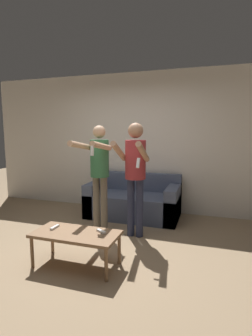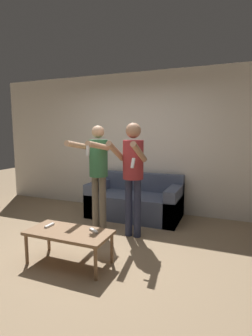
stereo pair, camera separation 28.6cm
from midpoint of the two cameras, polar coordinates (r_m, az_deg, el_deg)
The scene contains 8 objects.
ground_plane at distance 3.67m, azimuth -6.19°, elevation -17.48°, with size 14.00×14.00×0.00m, color #937A5B.
wall_back at distance 5.21m, azimuth 4.31°, elevation 5.51°, with size 6.40×0.06×2.70m.
couch at distance 4.91m, azimuth 3.72°, elevation -7.38°, with size 1.66×0.87×0.77m.
person_standing_left at distance 4.02m, azimuth -4.16°, elevation 0.20°, with size 0.40×0.76×1.66m.
person_standing_right at distance 3.82m, azimuth 3.62°, elevation 0.14°, with size 0.42×0.66×1.70m.
coffee_table at distance 3.24m, azimuth -9.78°, elevation -14.11°, with size 1.01×0.49×0.41m.
remote_near at distance 3.42m, azimuth -13.99°, elevation -12.07°, with size 0.04×0.15×0.02m.
remote_far at distance 3.17m, azimuth -4.43°, elevation -13.46°, with size 0.15×0.11×0.02m.
Camera 2 is at (1.72, -2.86, 1.58)m, focal length 28.00 mm.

